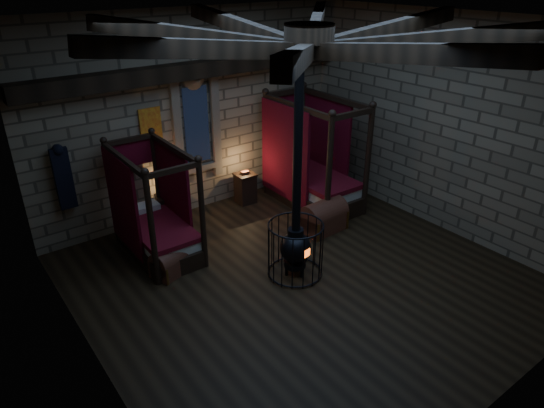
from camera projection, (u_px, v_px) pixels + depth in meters
room at (304, 55)px, 6.84m from camera, size 7.02×7.02×4.29m
bed_left at (156, 227)px, 9.02m from camera, size 1.05×1.95×2.03m
bed_right at (311, 178)px, 10.92m from camera, size 1.25×2.30×2.37m
trunk_left at (172, 261)px, 8.49m from camera, size 0.82×0.65×0.53m
trunk_right at (324, 217)px, 9.83m from camera, size 0.93×0.61×0.66m
nightstand_left at (168, 211)px, 9.95m from camera, size 0.52×0.50×0.84m
nightstand_right at (245, 188)px, 10.97m from camera, size 0.46×0.44×0.76m
stove at (295, 244)px, 8.28m from camera, size 0.96×0.96×4.05m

